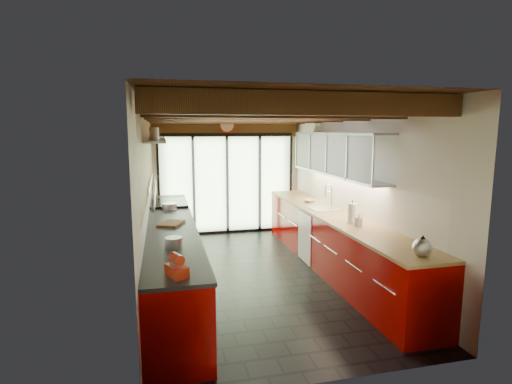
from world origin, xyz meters
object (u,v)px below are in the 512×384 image
at_px(stand_mixer, 177,267).
at_px(paper_towel, 352,213).
at_px(soap_bottle, 359,220).
at_px(bowl, 310,201).
at_px(kettle, 422,247).

xyz_separation_m(stand_mixer, paper_towel, (2.54, 1.60, 0.05)).
relative_size(paper_towel, soap_bottle, 1.92).
bearing_deg(bowl, soap_bottle, -90.00).
bearing_deg(paper_towel, kettle, -90.00).
bearing_deg(bowl, kettle, -90.00).
distance_m(paper_towel, soap_bottle, 0.21).
height_order(stand_mixer, kettle, kettle).
xyz_separation_m(kettle, paper_towel, (0.00, 1.60, 0.03)).
relative_size(kettle, bowl, 1.33).
relative_size(soap_bottle, bowl, 0.85).
bearing_deg(stand_mixer, kettle, -0.13).
relative_size(stand_mixer, bowl, 1.35).
relative_size(stand_mixer, soap_bottle, 1.58).
bearing_deg(paper_towel, soap_bottle, -90.00).
distance_m(stand_mixer, kettle, 2.54).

